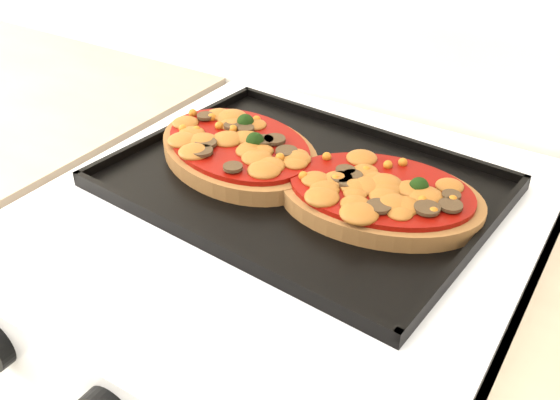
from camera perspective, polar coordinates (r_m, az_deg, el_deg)
The scene contains 3 objects.
baking_tray at distance 0.80m, azimuth 1.91°, elevation 1.77°, with size 0.47×0.35×0.02m, color black.
pizza_left at distance 0.85m, azimuth -3.82°, elevation 4.77°, with size 0.26×0.18×0.04m, color brown, non-canonical shape.
pizza_right at distance 0.76m, azimuth 9.13°, elevation 0.60°, with size 0.25×0.17×0.04m, color brown, non-canonical shape.
Camera 1 is at (0.37, 1.14, 1.34)m, focal length 40.00 mm.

